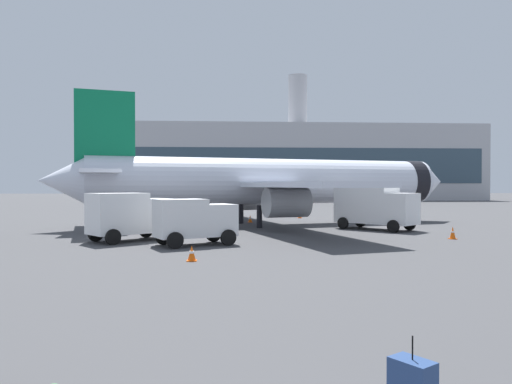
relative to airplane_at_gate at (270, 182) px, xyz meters
name	(u,v)px	position (x,y,z in m)	size (l,w,h in m)	color
airplane_at_gate	(270,182)	(0.00, 0.00, 0.00)	(35.22, 32.11, 10.50)	silver
service_truck	(129,214)	(-9.47, -11.38, -2.05)	(5.13, 4.70, 2.90)	white
fuel_truck	(375,206)	(7.58, -4.77, -1.88)	(5.84, 6.03, 3.20)	white
cargo_van	(194,219)	(-5.46, -13.68, -2.21)	(4.83, 3.76, 2.60)	white
safety_cone_near	(300,214)	(3.87, 8.51, -3.25)	(0.44, 0.44, 0.81)	#F2590C
safety_cone_mid	(453,233)	(10.44, -11.49, -3.27)	(0.44, 0.44, 0.79)	#F2590C
safety_cone_far	(250,219)	(-1.48, 3.07, -3.34)	(0.44, 0.44, 0.65)	#F2590C
safety_cone_outer	(192,253)	(-5.21, -19.42, -3.32)	(0.44, 0.44, 0.69)	#F2590C
rolling_suitcase	(412,383)	(-0.92, -34.05, -3.27)	(0.69, 0.75, 1.10)	navy
terminal_building	(301,163)	(13.77, 72.16, 4.92)	(81.15, 18.52, 28.90)	#B2B2B7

